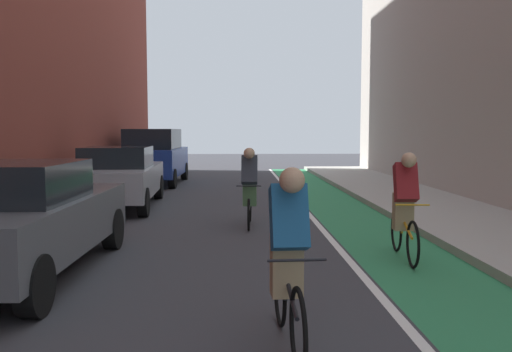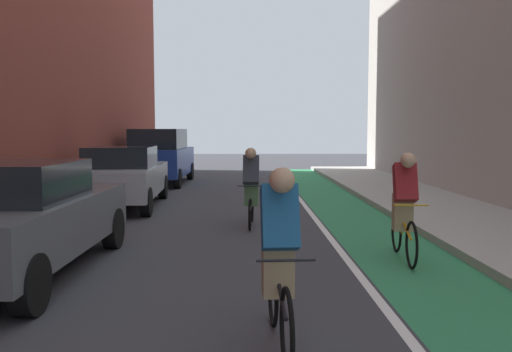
# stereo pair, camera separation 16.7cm
# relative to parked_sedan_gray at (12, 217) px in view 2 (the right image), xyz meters

# --- Properties ---
(ground_plane) EXTENTS (70.57, 70.57, 0.00)m
(ground_plane) POSITION_rel_parked_sedan_gray_xyz_m (2.64, 1.29, -0.79)
(ground_plane) COLOR #38383D
(bike_lane_paint) EXTENTS (1.60, 32.08, 0.00)m
(bike_lane_paint) POSITION_rel_parked_sedan_gray_xyz_m (5.53, 3.29, -0.79)
(bike_lane_paint) COLOR #2D8451
(bike_lane_paint) RESTS_ON ground
(lane_divider_stripe) EXTENTS (0.12, 32.08, 0.00)m
(lane_divider_stripe) POSITION_rel_parked_sedan_gray_xyz_m (4.63, 3.29, -0.78)
(lane_divider_stripe) COLOR white
(lane_divider_stripe) RESTS_ON ground
(sidewalk_right) EXTENTS (2.79, 32.08, 0.14)m
(sidewalk_right) POSITION_rel_parked_sedan_gray_xyz_m (7.72, 3.29, -0.72)
(sidewalk_right) COLOR #A8A59E
(sidewalk_right) RESTS_ON ground
(parked_sedan_gray) EXTENTS (2.08, 4.35, 1.53)m
(parked_sedan_gray) POSITION_rel_parked_sedan_gray_xyz_m (0.00, 0.00, 0.00)
(parked_sedan_gray) COLOR #595B60
(parked_sedan_gray) RESTS_ON ground
(parked_sedan_silver) EXTENTS (1.98, 4.39, 1.53)m
(parked_sedan_silver) POSITION_rel_parked_sedan_gray_xyz_m (0.00, 6.39, -0.00)
(parked_sedan_silver) COLOR #9EA0A8
(parked_sedan_silver) RESTS_ON ground
(parked_suv_blue) EXTENTS (2.06, 4.36, 1.98)m
(parked_suv_blue) POSITION_rel_parked_sedan_gray_xyz_m (-0.00, 12.27, 0.23)
(parked_suv_blue) COLOR navy
(parked_suv_blue) RESTS_ON ground
(cyclist_mid) EXTENTS (0.48, 1.75, 1.63)m
(cyclist_mid) POSITION_rel_parked_sedan_gray_xyz_m (3.40, -2.42, 0.03)
(cyclist_mid) COLOR black
(cyclist_mid) RESTS_ON ground
(cyclist_trailing) EXTENTS (0.48, 1.72, 1.62)m
(cyclist_trailing) POSITION_rel_parked_sedan_gray_xyz_m (5.46, 0.78, 0.06)
(cyclist_trailing) COLOR black
(cyclist_trailing) RESTS_ON ground
(cyclist_far) EXTENTS (0.48, 1.68, 1.59)m
(cyclist_far) POSITION_rel_parked_sedan_gray_xyz_m (3.21, 3.65, 0.06)
(cyclist_far) COLOR black
(cyclist_far) RESTS_ON ground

